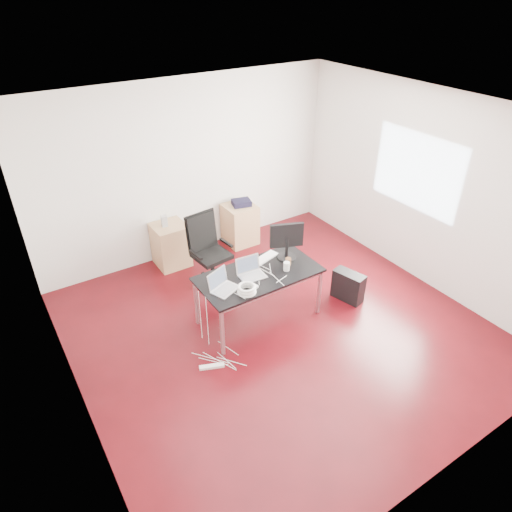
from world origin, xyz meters
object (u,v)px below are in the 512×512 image
desk (259,277)px  filing_cabinet_right (240,224)px  filing_cabinet_left (171,245)px  office_chair (208,247)px  pc_tower (348,286)px

desk → filing_cabinet_right: desk is taller
filing_cabinet_left → filing_cabinet_right: size_ratio=1.00×
office_chair → pc_tower: (1.46, -1.46, -0.39)m
desk → office_chair: size_ratio=1.48×
desk → filing_cabinet_right: 2.10m
office_chair → filing_cabinet_left: (-0.28, 0.77, -0.26)m
desk → pc_tower: bearing=-14.2°
desk → office_chair: (-0.15, 1.13, -0.07)m
desk → filing_cabinet_left: size_ratio=2.29×
desk → pc_tower: desk is taller
office_chair → filing_cabinet_right: office_chair is taller
filing_cabinet_right → filing_cabinet_left: bearing=180.0°
filing_cabinet_right → pc_tower: 2.28m
filing_cabinet_left → pc_tower: (1.74, -2.23, -0.13)m
filing_cabinet_right → pc_tower: bearing=-78.4°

